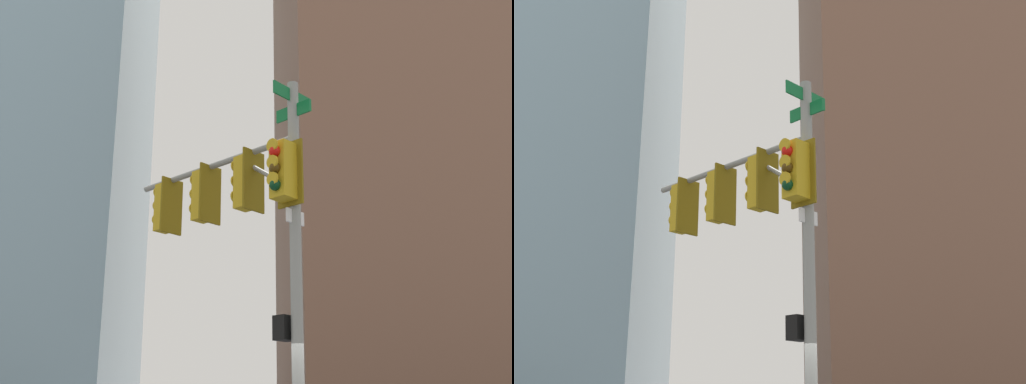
{
  "view_description": "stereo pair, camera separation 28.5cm",
  "coord_description": "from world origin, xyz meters",
  "views": [
    {
      "loc": [
        -1.45,
        -10.95,
        1.45
      ],
      "look_at": [
        -0.89,
        0.35,
        5.24
      ],
      "focal_mm": 46.5,
      "sensor_mm": 36.0,
      "label": 1
    },
    {
      "loc": [
        -1.17,
        -10.96,
        1.45
      ],
      "look_at": [
        -0.89,
        0.35,
        5.24
      ],
      "focal_mm": 46.5,
      "sensor_mm": 36.0,
      "label": 2
    }
  ],
  "objects": [
    {
      "name": "building_brick_nearside",
      "position": [
        15.46,
        32.59,
        21.32
      ],
      "size": [
        25.35,
        18.28,
        42.64
      ],
      "primitive_type": "cube",
      "color": "#845B47",
      "rests_on": "ground_plane"
    },
    {
      "name": "signal_pole_assembly",
      "position": [
        -1.14,
        0.55,
        4.91
      ],
      "size": [
        3.31,
        3.5,
        7.1
      ],
      "rotation": [
        0.0,
        0.0,
        2.34
      ],
      "color": "gray",
      "rests_on": "ground_plane"
    }
  ]
}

